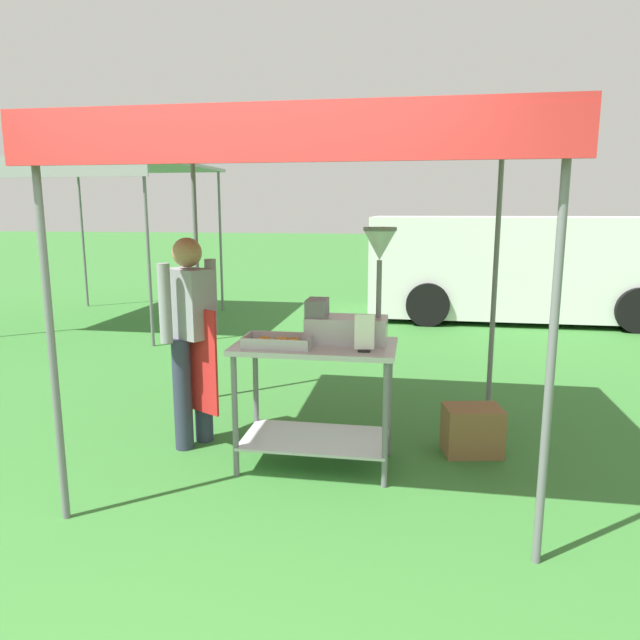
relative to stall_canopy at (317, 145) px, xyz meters
The scene contains 10 objects.
ground_plane 5.15m from the stall_canopy, 92.83° to the left, with size 70.00×70.00×0.00m, color #33702D.
stall_canopy is the anchor object (origin of this frame).
donut_cart 1.60m from the stall_canopy, 90.00° to the right, with size 1.12×0.62×0.90m.
donut_tray 1.35m from the stall_canopy, 141.59° to the right, with size 0.47×0.27×0.07m.
donut_fryer 1.11m from the stall_canopy, ahead, with size 0.61×0.28×0.80m.
menu_sign 1.31m from the stall_canopy, 37.21° to the right, with size 0.13×0.05×0.25m.
vendor 1.66m from the stall_canopy, behind, with size 0.45×0.51×1.61m.
supply_crate 2.36m from the stall_canopy, 14.87° to the left, with size 0.46×0.36×0.36m.
van_white 6.74m from the stall_canopy, 68.77° to the left, with size 4.97×2.11×1.69m.
neighbour_tent 6.15m from the stall_canopy, 132.17° to the left, with size 2.87×3.06×2.50m.
Camera 1 is at (0.91, -2.61, 1.82)m, focal length 32.67 mm.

